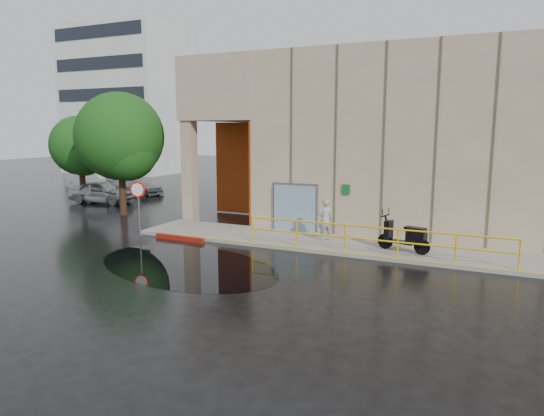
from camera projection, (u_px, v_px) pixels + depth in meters
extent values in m
plane|color=black|center=(223.00, 267.00, 16.30)|extent=(120.00, 120.00, 0.00)
cube|color=gray|center=(372.00, 248.00, 18.68)|extent=(20.00, 3.00, 0.15)
cube|color=tan|center=(448.00, 142.00, 23.06)|extent=(16.00, 10.00, 8.00)
cube|color=tan|center=(259.00, 94.00, 26.77)|extent=(4.00, 10.00, 3.00)
cube|color=tan|center=(190.00, 172.00, 23.94)|extent=(0.60, 0.60, 5.00)
cube|color=#AD3610|center=(247.00, 168.00, 26.07)|extent=(3.80, 0.15, 4.90)
cube|color=#AD3610|center=(266.00, 172.00, 23.70)|extent=(0.10, 3.50, 4.90)
cube|color=#7E98AC|center=(294.00, 208.00, 21.31)|extent=(1.90, 0.10, 2.00)
cube|color=slate|center=(295.00, 208.00, 21.38)|extent=(2.10, 0.06, 2.20)
cube|color=#0E6221|center=(346.00, 189.00, 20.27)|extent=(0.32, 0.04, 0.42)
cylinder|color=yellow|center=(371.00, 227.00, 17.20)|extent=(9.50, 0.06, 0.06)
cylinder|color=yellow|center=(371.00, 240.00, 17.27)|extent=(9.50, 0.06, 0.06)
cube|color=silver|center=(128.00, 102.00, 51.73)|extent=(12.00, 8.00, 15.00)
imported|color=#9D9DA1|center=(325.00, 219.00, 19.49)|extent=(0.74, 0.71, 1.70)
cylinder|color=black|center=(385.00, 241.00, 18.21)|extent=(0.58, 0.26, 0.57)
cylinder|color=black|center=(422.00, 247.00, 17.31)|extent=(0.58, 0.26, 0.57)
cylinder|color=slate|center=(139.00, 213.00, 20.84)|extent=(0.07, 0.07, 2.10)
cylinder|color=red|center=(138.00, 190.00, 20.65)|extent=(0.72, 0.20, 0.72)
cylinder|color=white|center=(137.00, 190.00, 20.63)|extent=(0.56, 0.13, 0.57)
cube|color=maroon|center=(180.00, 238.00, 20.25)|extent=(2.41, 0.29, 0.18)
cube|color=black|center=(187.00, 265.00, 16.55)|extent=(8.36, 6.44, 0.01)
imported|color=#B7BBBF|center=(101.00, 192.00, 30.39)|extent=(4.27, 2.19, 1.39)
imported|color=silver|center=(90.00, 183.00, 35.47)|extent=(4.65, 2.75, 1.45)
imported|color=#B3B6BB|center=(136.00, 186.00, 34.42)|extent=(4.23, 1.87, 1.21)
cylinder|color=black|center=(123.00, 189.00, 26.09)|extent=(0.36, 0.36, 2.82)
sphere|color=#164C18|center=(120.00, 136.00, 25.64)|extent=(4.65, 4.65, 4.65)
sphere|color=#164C18|center=(127.00, 150.00, 25.39)|extent=(3.26, 3.26, 3.26)
cylinder|color=black|center=(83.00, 183.00, 30.24)|extent=(0.36, 0.36, 2.50)
sphere|color=#235B18|center=(80.00, 145.00, 29.86)|extent=(3.65, 3.65, 3.65)
sphere|color=#235B18|center=(84.00, 155.00, 29.38)|extent=(2.56, 2.56, 2.56)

